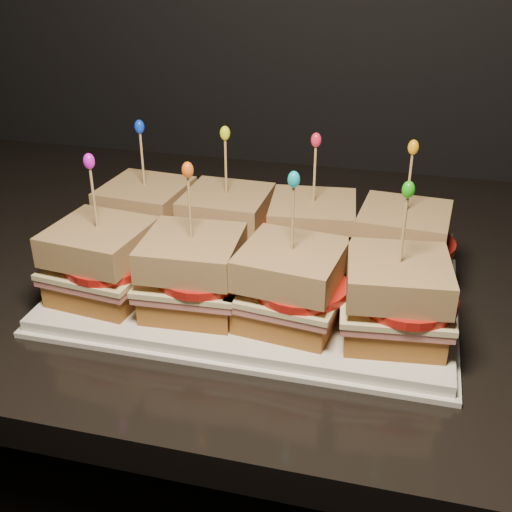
# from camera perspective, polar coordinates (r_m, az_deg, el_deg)

# --- Properties ---
(cabinet) EXTENTS (2.53, 0.70, 0.87)m
(cabinet) POSITION_cam_1_polar(r_m,az_deg,el_deg) (1.15, 1.90, -21.23)
(cabinet) COLOR black
(cabinet) RESTS_ON ground
(granite_slab) EXTENTS (2.57, 0.74, 0.04)m
(granite_slab) POSITION_cam_1_polar(r_m,az_deg,el_deg) (0.87, 2.37, -1.01)
(granite_slab) COLOR black
(granite_slab) RESTS_ON cabinet
(platter) EXTENTS (0.45, 0.28, 0.02)m
(platter) POSITION_cam_1_polar(r_m,az_deg,el_deg) (0.76, 0.00, -3.09)
(platter) COLOR white
(platter) RESTS_ON granite_slab
(platter_rim) EXTENTS (0.46, 0.29, 0.01)m
(platter_rim) POSITION_cam_1_polar(r_m,az_deg,el_deg) (0.76, 0.00, -3.48)
(platter_rim) COLOR white
(platter_rim) RESTS_ON granite_slab
(sandwich_0_bread_bot) EXTENTS (0.11, 0.11, 0.03)m
(sandwich_0_bread_bot) POSITION_cam_1_polar(r_m,az_deg,el_deg) (0.85, -9.51, 1.78)
(sandwich_0_bread_bot) COLOR brown
(sandwich_0_bread_bot) RESTS_ON platter
(sandwich_0_ham) EXTENTS (0.12, 0.11, 0.01)m
(sandwich_0_ham) POSITION_cam_1_polar(r_m,az_deg,el_deg) (0.84, -9.60, 2.86)
(sandwich_0_ham) COLOR #B15452
(sandwich_0_ham) RESTS_ON sandwich_0_bread_bot
(sandwich_0_cheese) EXTENTS (0.12, 0.11, 0.01)m
(sandwich_0_cheese) POSITION_cam_1_polar(r_m,az_deg,el_deg) (0.84, -9.63, 3.30)
(sandwich_0_cheese) COLOR beige
(sandwich_0_cheese) RESTS_ON sandwich_0_ham
(sandwich_0_tomato) EXTENTS (0.10, 0.10, 0.01)m
(sandwich_0_tomato) POSITION_cam_1_polar(r_m,az_deg,el_deg) (0.82, -9.07, 3.53)
(sandwich_0_tomato) COLOR #B61A13
(sandwich_0_tomato) RESTS_ON sandwich_0_cheese
(sandwich_0_bread_top) EXTENTS (0.11, 0.11, 0.03)m
(sandwich_0_bread_top) POSITION_cam_1_polar(r_m,az_deg,el_deg) (0.83, -9.79, 5.12)
(sandwich_0_bread_top) COLOR #632B0E
(sandwich_0_bread_top) RESTS_ON sandwich_0_tomato
(sandwich_0_pick) EXTENTS (0.00, 0.00, 0.09)m
(sandwich_0_pick) POSITION_cam_1_polar(r_m,az_deg,el_deg) (0.81, -10.05, 8.19)
(sandwich_0_pick) COLOR tan
(sandwich_0_pick) RESTS_ON sandwich_0_bread_top
(sandwich_0_frill) EXTENTS (0.01, 0.01, 0.02)m
(sandwich_0_frill) POSITION_cam_1_polar(r_m,az_deg,el_deg) (0.80, -10.32, 11.25)
(sandwich_0_frill) COLOR #0A35D9
(sandwich_0_frill) RESTS_ON sandwich_0_pick
(sandwich_1_bread_bot) EXTENTS (0.10, 0.10, 0.03)m
(sandwich_1_bread_bot) POSITION_cam_1_polar(r_m,az_deg,el_deg) (0.81, -2.54, 1.00)
(sandwich_1_bread_bot) COLOR brown
(sandwich_1_bread_bot) RESTS_ON platter
(sandwich_1_ham) EXTENTS (0.11, 0.11, 0.01)m
(sandwich_1_ham) POSITION_cam_1_polar(r_m,az_deg,el_deg) (0.81, -2.57, 2.12)
(sandwich_1_ham) COLOR #B15452
(sandwich_1_ham) RESTS_ON sandwich_1_bread_bot
(sandwich_1_cheese) EXTENTS (0.11, 0.11, 0.01)m
(sandwich_1_cheese) POSITION_cam_1_polar(r_m,az_deg,el_deg) (0.80, -2.58, 2.57)
(sandwich_1_cheese) COLOR beige
(sandwich_1_cheese) RESTS_ON sandwich_1_ham
(sandwich_1_tomato) EXTENTS (0.10, 0.10, 0.01)m
(sandwich_1_tomato) POSITION_cam_1_polar(r_m,az_deg,el_deg) (0.79, -1.88, 2.79)
(sandwich_1_tomato) COLOR #B61A13
(sandwich_1_tomato) RESTS_ON sandwich_1_cheese
(sandwich_1_bread_top) EXTENTS (0.10, 0.10, 0.03)m
(sandwich_1_bread_top) POSITION_cam_1_polar(r_m,az_deg,el_deg) (0.79, -2.62, 4.47)
(sandwich_1_bread_top) COLOR #632B0E
(sandwich_1_bread_top) RESTS_ON sandwich_1_tomato
(sandwich_1_pick) EXTENTS (0.00, 0.00, 0.09)m
(sandwich_1_pick) POSITION_cam_1_polar(r_m,az_deg,el_deg) (0.77, -2.70, 7.67)
(sandwich_1_pick) COLOR tan
(sandwich_1_pick) RESTS_ON sandwich_1_bread_top
(sandwich_1_frill) EXTENTS (0.01, 0.01, 0.02)m
(sandwich_1_frill) POSITION_cam_1_polar(r_m,az_deg,el_deg) (0.76, -2.77, 10.86)
(sandwich_1_frill) COLOR yellow
(sandwich_1_frill) RESTS_ON sandwich_1_pick
(sandwich_2_bread_bot) EXTENTS (0.11, 0.11, 0.03)m
(sandwich_2_bread_bot) POSITION_cam_1_polar(r_m,az_deg,el_deg) (0.79, 4.91, 0.14)
(sandwich_2_bread_bot) COLOR brown
(sandwich_2_bread_bot) RESTS_ON platter
(sandwich_2_ham) EXTENTS (0.12, 0.11, 0.01)m
(sandwich_2_ham) POSITION_cam_1_polar(r_m,az_deg,el_deg) (0.78, 4.96, 1.28)
(sandwich_2_ham) COLOR #B15452
(sandwich_2_ham) RESTS_ON sandwich_2_bread_bot
(sandwich_2_cheese) EXTENTS (0.12, 0.12, 0.01)m
(sandwich_2_cheese) POSITION_cam_1_polar(r_m,az_deg,el_deg) (0.78, 4.98, 1.74)
(sandwich_2_cheese) COLOR beige
(sandwich_2_cheese) RESTS_ON sandwich_2_ham
(sandwich_2_tomato) EXTENTS (0.10, 0.10, 0.01)m
(sandwich_2_tomato) POSITION_cam_1_polar(r_m,az_deg,el_deg) (0.77, 5.81, 1.96)
(sandwich_2_tomato) COLOR #B61A13
(sandwich_2_tomato) RESTS_ON sandwich_2_cheese
(sandwich_2_bread_top) EXTENTS (0.11, 0.11, 0.03)m
(sandwich_2_bread_top) POSITION_cam_1_polar(r_m,az_deg,el_deg) (0.77, 5.07, 3.68)
(sandwich_2_bread_top) COLOR #632B0E
(sandwich_2_bread_top) RESTS_ON sandwich_2_tomato
(sandwich_2_pick) EXTENTS (0.00, 0.00, 0.09)m
(sandwich_2_pick) POSITION_cam_1_polar(r_m,az_deg,el_deg) (0.75, 5.21, 6.96)
(sandwich_2_pick) COLOR tan
(sandwich_2_pick) RESTS_ON sandwich_2_bread_top
(sandwich_2_frill) EXTENTS (0.01, 0.01, 0.02)m
(sandwich_2_frill) POSITION_cam_1_polar(r_m,az_deg,el_deg) (0.74, 5.36, 10.24)
(sandwich_2_frill) COLOR red
(sandwich_2_frill) RESTS_ON sandwich_2_pick
(sandwich_3_bread_bot) EXTENTS (0.10, 0.10, 0.03)m
(sandwich_3_bread_bot) POSITION_cam_1_polar(r_m,az_deg,el_deg) (0.78, 12.63, -0.75)
(sandwich_3_bread_bot) COLOR brown
(sandwich_3_bread_bot) RESTS_ON platter
(sandwich_3_ham) EXTENTS (0.12, 0.11, 0.01)m
(sandwich_3_ham) POSITION_cam_1_polar(r_m,az_deg,el_deg) (0.78, 12.77, 0.39)
(sandwich_3_ham) COLOR #B15452
(sandwich_3_ham) RESTS_ON sandwich_3_bread_bot
(sandwich_3_cheese) EXTENTS (0.12, 0.11, 0.01)m
(sandwich_3_cheese) POSITION_cam_1_polar(r_m,az_deg,el_deg) (0.77, 12.82, 0.86)
(sandwich_3_cheese) COLOR beige
(sandwich_3_cheese) RESTS_ON sandwich_3_ham
(sandwich_3_tomato) EXTENTS (0.10, 0.10, 0.01)m
(sandwich_3_tomato) POSITION_cam_1_polar(r_m,az_deg,el_deg) (0.76, 13.75, 1.06)
(sandwich_3_tomato) COLOR #B61A13
(sandwich_3_tomato) RESTS_ON sandwich_3_cheese
(sandwich_3_bread_top) EXTENTS (0.11, 0.11, 0.03)m
(sandwich_3_bread_top) POSITION_cam_1_polar(r_m,az_deg,el_deg) (0.76, 13.04, 2.80)
(sandwich_3_bread_top) COLOR #632B0E
(sandwich_3_bread_top) RESTS_ON sandwich_3_tomato
(sandwich_3_pick) EXTENTS (0.00, 0.00, 0.09)m
(sandwich_3_pick) POSITION_cam_1_polar(r_m,az_deg,el_deg) (0.74, 13.42, 6.08)
(sandwich_3_pick) COLOR tan
(sandwich_3_pick) RESTS_ON sandwich_3_bread_top
(sandwich_3_frill) EXTENTS (0.01, 0.01, 0.02)m
(sandwich_3_frill) POSITION_cam_1_polar(r_m,az_deg,el_deg) (0.73, 13.81, 9.37)
(sandwich_3_frill) COLOR orange
(sandwich_3_frill) RESTS_ON sandwich_3_pick
(sandwich_4_bread_bot) EXTENTS (0.11, 0.11, 0.03)m
(sandwich_4_bread_bot) POSITION_cam_1_polar(r_m,az_deg,el_deg) (0.75, -13.32, -2.42)
(sandwich_4_bread_bot) COLOR brown
(sandwich_4_bread_bot) RESTS_ON platter
(sandwich_4_ham) EXTENTS (0.12, 0.11, 0.01)m
(sandwich_4_ham) POSITION_cam_1_polar(r_m,az_deg,el_deg) (0.74, -13.46, -1.23)
(sandwich_4_ham) COLOR #B15452
(sandwich_4_ham) RESTS_ON sandwich_4_bread_bot
(sandwich_4_cheese) EXTENTS (0.12, 0.12, 0.01)m
(sandwich_4_cheese) POSITION_cam_1_polar(r_m,az_deg,el_deg) (0.73, -13.52, -0.75)
(sandwich_4_cheese) COLOR beige
(sandwich_4_cheese) RESTS_ON sandwich_4_ham
(sandwich_4_tomato) EXTENTS (0.10, 0.10, 0.01)m
(sandwich_4_tomato) POSITION_cam_1_polar(r_m,az_deg,el_deg) (0.72, -12.95, -0.56)
(sandwich_4_tomato) COLOR #B61A13
(sandwich_4_tomato) RESTS_ON sandwich_4_cheese
(sandwich_4_bread_top) EXTENTS (0.11, 0.11, 0.03)m
(sandwich_4_bread_top) POSITION_cam_1_polar(r_m,az_deg,el_deg) (0.72, -13.77, 1.27)
(sandwich_4_bread_top) COLOR #632B0E
(sandwich_4_bread_top) RESTS_ON sandwich_4_tomato
(sandwich_4_pick) EXTENTS (0.00, 0.00, 0.09)m
(sandwich_4_pick) POSITION_cam_1_polar(r_m,az_deg,el_deg) (0.70, -14.19, 4.70)
(sandwich_4_pick) COLOR tan
(sandwich_4_pick) RESTS_ON sandwich_4_bread_top
(sandwich_4_frill) EXTENTS (0.01, 0.01, 0.02)m
(sandwich_4_frill) POSITION_cam_1_polar(r_m,az_deg,el_deg) (0.69, -14.63, 8.16)
(sandwich_4_frill) COLOR #D613D6
(sandwich_4_frill) RESTS_ON sandwich_4_pick
(sandwich_5_bread_bot) EXTENTS (0.10, 0.10, 0.03)m
(sandwich_5_bread_bot) POSITION_cam_1_polar(r_m,az_deg,el_deg) (0.71, -5.52, -3.54)
(sandwich_5_bread_bot) COLOR brown
(sandwich_5_bread_bot) RESTS_ON platter
(sandwich_5_ham) EXTENTS (0.11, 0.11, 0.01)m
(sandwich_5_ham) POSITION_cam_1_polar(r_m,az_deg,el_deg) (0.70, -5.58, -2.31)
(sandwich_5_ham) COLOR #B15452
(sandwich_5_ham) RESTS_ON sandwich_5_bread_bot
(sandwich_5_cheese) EXTENTS (0.11, 0.11, 0.01)m
(sandwich_5_cheese) POSITION_cam_1_polar(r_m,az_deg,el_deg) (0.69, -5.61, -1.81)
(sandwich_5_cheese) COLOR beige
(sandwich_5_cheese) RESTS_ON sandwich_5_ham
(sandwich_5_tomato) EXTENTS (0.10, 0.10, 0.01)m
(sandwich_5_tomato) POSITION_cam_1_polar(r_m,az_deg,el_deg) (0.68, -4.85, -1.62)
(sandwich_5_tomato) COLOR #B61A13
(sandwich_5_tomato) RESTS_ON sandwich_5_cheese
(sandwich_5_bread_top) EXTENTS (0.10, 0.10, 0.03)m
(sandwich_5_bread_top) POSITION_cam_1_polar(r_m,az_deg,el_deg) (0.68, -5.72, 0.32)
(sandwich_5_bread_top) COLOR #632B0E
(sandwich_5_bread_top) RESTS_ON sandwich_5_tomato
(sandwich_5_pick) EXTENTS (0.00, 0.00, 0.09)m
(sandwich_5_pick) POSITION_cam_1_polar(r_m,az_deg,el_deg) (0.66, -5.91, 3.94)
(sandwich_5_pick) COLOR tan
(sandwich_5_pick) RESTS_ON sandwich_5_bread_top
(sandwich_5_frill) EXTENTS (0.01, 0.01, 0.02)m
(sandwich_5_frill) POSITION_cam_1_polar(r_m,az_deg,el_deg) (0.64, -6.10, 7.62)
(sandwich_5_frill) COLOR orange
(sandwich_5_frill) RESTS_ON sandwich_5_pick
(sandwich_6_bread_bot) EXTENTS (0.11, 0.11, 0.03)m
(sandwich_6_bread_bot) POSITION_cam_1_polar(r_m,az_deg,el_deg) (0.68, 3.05, -4.70)
(sandwich_6_bread_bot) COLOR brown
(sandwich_6_bread_bot) RESTS_ON platter
(sandwich_6_ham) EXTENTS (0.12, 0.12, 0.01)m
(sandwich_6_ham) POSITION_cam_1_polar(r_m,az_deg,el_deg) (0.67, 3.08, -3.43)
(sandwich_6_ham) COLOR #B15452
(sandwich_6_ham) RESTS_ON sandwich_6_bread_bot
(sandwich_6_cheese) EXTENTS (0.12, 0.12, 0.01)m
(sandwich_6_cheese) POSITION_cam_1_polar(r_m,az_deg,el_deg) (0.67, 3.10, -2.92)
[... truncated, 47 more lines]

